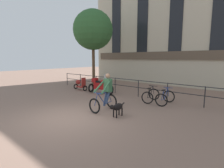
% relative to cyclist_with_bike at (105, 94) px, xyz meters
% --- Properties ---
extents(ground_plane, '(60.00, 60.00, 0.00)m').
position_rel_cyclist_with_bike_xyz_m(ground_plane, '(-0.38, -1.79, -0.76)').
color(ground_plane, '#846656').
extents(canal_railing, '(15.05, 0.05, 1.05)m').
position_rel_cyclist_with_bike_xyz_m(canal_railing, '(-0.38, 3.41, -0.05)').
color(canal_railing, '#232326').
rests_on(canal_railing, ground_plane).
extents(building_facade, '(18.00, 0.72, 10.76)m').
position_rel_cyclist_with_bike_xyz_m(building_facade, '(-0.38, 9.20, 4.59)').
color(building_facade, '#BCB299').
rests_on(building_facade, ground_plane).
extents(cyclist_with_bike, '(0.70, 1.18, 1.70)m').
position_rel_cyclist_with_bike_xyz_m(cyclist_with_bike, '(0.00, 0.00, 0.00)').
color(cyclist_with_bike, black).
rests_on(cyclist_with_bike, ground_plane).
extents(dog, '(0.26, 0.96, 0.58)m').
position_rel_cyclist_with_bike_xyz_m(dog, '(1.01, -0.38, -0.36)').
color(dog, black).
rests_on(dog, ground_plane).
extents(parked_motorcycle, '(1.82, 0.93, 1.35)m').
position_rel_cyclist_with_bike_xyz_m(parked_motorcycle, '(-2.87, 2.59, -0.20)').
color(parked_motorcycle, black).
rests_on(parked_motorcycle, ground_plane).
extents(parked_bicycle_near_lamp, '(0.82, 1.20, 0.86)m').
position_rel_cyclist_with_bike_xyz_m(parked_bicycle_near_lamp, '(0.84, 2.76, -0.41)').
color(parked_bicycle_near_lamp, black).
rests_on(parked_bicycle_near_lamp, ground_plane).
extents(parked_bicycle_mid_left, '(0.72, 1.15, 0.86)m').
position_rel_cyclist_with_bike_xyz_m(parked_bicycle_mid_left, '(1.67, 2.76, -0.41)').
color(parked_bicycle_mid_left, black).
rests_on(parked_bicycle_mid_left, ground_plane).
extents(parked_scooter, '(1.30, 0.48, 0.96)m').
position_rel_cyclist_with_bike_xyz_m(parked_scooter, '(-5.00, 2.54, -0.30)').
color(parked_scooter, black).
rests_on(parked_scooter, ground_plane).
extents(tree_canalside_left, '(3.49, 3.49, 6.58)m').
position_rel_cyclist_with_bike_xyz_m(tree_canalside_left, '(-6.25, 5.15, 4.06)').
color(tree_canalside_left, brown).
rests_on(tree_canalside_left, ground_plane).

